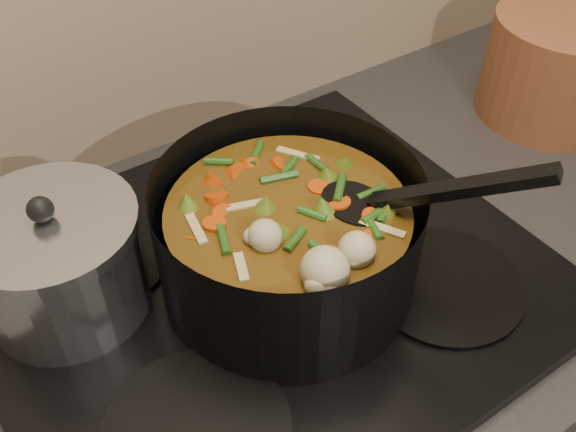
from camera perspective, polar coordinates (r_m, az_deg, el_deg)
stovetop at (r=0.76m, az=-2.02°, el=-5.63°), size 0.62×0.54×0.03m
stockpot at (r=0.70m, az=0.05°, el=-1.98°), size 0.36×0.37×0.21m
saucepan at (r=0.72m, az=-19.69°, el=-3.85°), size 0.18×0.18×0.15m
terracotta_crock at (r=1.08m, az=23.04°, el=12.07°), size 0.24×0.24×0.16m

